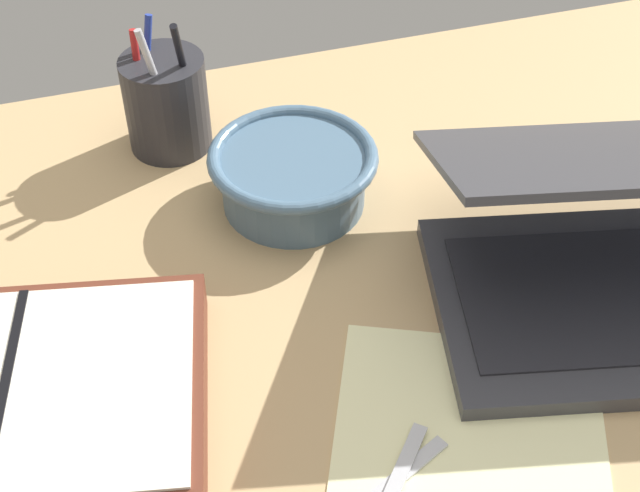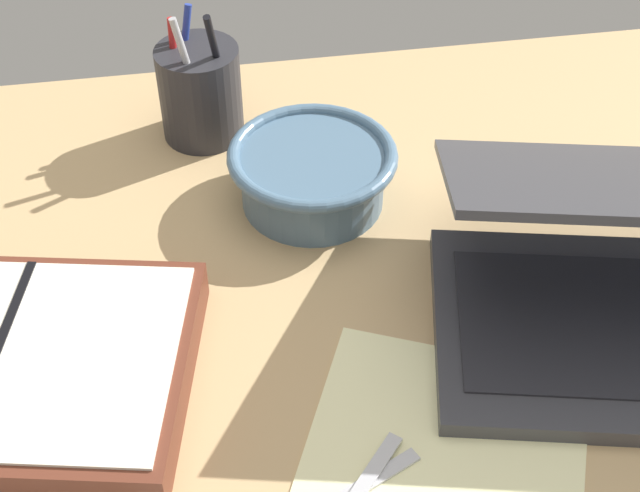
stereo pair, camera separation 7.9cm
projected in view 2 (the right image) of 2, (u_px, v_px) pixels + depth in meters
The scene contains 6 objects.
desk_top at pixel (400, 362), 79.40cm from camera, with size 140.00×100.00×2.00cm, color tan.
laptop at pixel (634, 280), 78.41cm from camera, with size 40.16×36.47×17.49cm.
bowl at pixel (313, 173), 91.55cm from camera, with size 17.44×17.44×6.64cm.
pen_cup at pixel (200, 92), 99.11cm from camera, with size 9.21×9.21×16.54cm.
planner at pixel (3, 368), 74.99cm from camera, with size 35.67×29.20×4.36cm.
paper_sheet_front at pixel (439, 480), 69.41cm from camera, with size 21.97×26.89×0.16cm, color #F4EFB2.
Camera 2 is at (-15.46, -48.76, 63.02)cm, focal length 50.00 mm.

